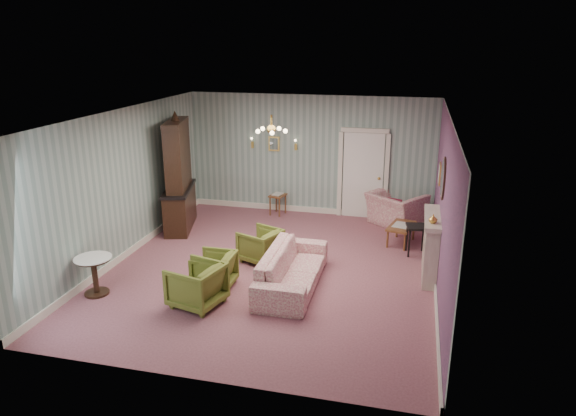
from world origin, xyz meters
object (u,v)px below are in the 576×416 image
(olive_chair_b, at_px, (214,269))
(pedestal_table, at_px, (95,276))
(olive_chair_c, at_px, (260,244))
(dresser, at_px, (178,172))
(sofa_chintz, at_px, (292,262))
(side_table_black, at_px, (416,240))
(coffee_table, at_px, (401,234))
(fireplace, at_px, (431,246))
(wingback_chair, at_px, (396,204))
(olive_chair_a, at_px, (197,283))

(olive_chair_b, distance_m, pedestal_table, 2.00)
(olive_chair_c, xyz_separation_m, dresser, (-2.32, 1.38, 0.95))
(sofa_chintz, xyz_separation_m, side_table_black, (2.09, 1.97, -0.14))
(dresser, distance_m, pedestal_table, 3.53)
(olive_chair_b, distance_m, dresser, 3.38)
(sofa_chintz, height_order, coffee_table, sofa_chintz)
(olive_chair_c, xyz_separation_m, fireplace, (3.19, 0.09, 0.22))
(fireplace, bearing_deg, dresser, 166.74)
(wingback_chair, bearing_deg, olive_chair_b, 90.74)
(olive_chair_a, relative_size, pedestal_table, 1.16)
(dresser, xyz_separation_m, side_table_black, (5.26, -0.33, -1.00))
(olive_chair_a, xyz_separation_m, coffee_table, (3.12, 3.54, -0.18))
(olive_chair_c, distance_m, pedestal_table, 3.07)
(olive_chair_b, distance_m, olive_chair_c, 1.36)
(olive_chair_c, xyz_separation_m, wingback_chair, (2.46, 2.76, 0.15))
(olive_chair_b, relative_size, coffee_table, 0.84)
(sofa_chintz, distance_m, fireplace, 2.55)
(wingback_chair, relative_size, side_table_black, 1.90)
(olive_chair_c, relative_size, fireplace, 0.51)
(side_table_black, bearing_deg, wingback_chair, 105.70)
(dresser, bearing_deg, wingback_chair, 0.86)
(wingback_chair, bearing_deg, sofa_chintz, 103.03)
(sofa_chintz, distance_m, side_table_black, 2.88)
(olive_chair_a, xyz_separation_m, side_table_black, (3.44, 3.02, -0.09))
(olive_chair_b, height_order, coffee_table, olive_chair_b)
(sofa_chintz, height_order, fireplace, fireplace)
(sofa_chintz, bearing_deg, coffee_table, -35.82)
(dresser, bearing_deg, olive_chair_c, -46.07)
(sofa_chintz, bearing_deg, dresser, 53.70)
(wingback_chair, bearing_deg, side_table_black, 142.36)
(olive_chair_a, height_order, olive_chair_b, olive_chair_a)
(coffee_table, distance_m, pedestal_table, 6.11)
(olive_chair_a, distance_m, olive_chair_b, 0.70)
(olive_chair_c, xyz_separation_m, coffee_table, (2.63, 1.57, -0.15))
(sofa_chintz, height_order, pedestal_table, sofa_chintz)
(side_table_black, bearing_deg, olive_chair_a, -138.69)
(olive_chair_a, bearing_deg, dresser, -137.10)
(dresser, bearing_deg, fireplace, -28.48)
(olive_chair_c, relative_size, pedestal_table, 1.05)
(olive_chair_c, relative_size, sofa_chintz, 0.31)
(olive_chair_a, relative_size, sofa_chintz, 0.35)
(olive_chair_b, relative_size, side_table_black, 1.13)
(fireplace, height_order, pedestal_table, fireplace)
(olive_chair_a, bearing_deg, fireplace, 133.47)
(dresser, relative_size, coffee_table, 3.20)
(dresser, distance_m, coffee_table, 5.07)
(pedestal_table, bearing_deg, coffee_table, 35.89)
(olive_chair_a, relative_size, dresser, 0.30)
(side_table_black, xyz_separation_m, pedestal_table, (-5.26, -3.06, 0.03))
(olive_chair_a, distance_m, dresser, 3.93)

